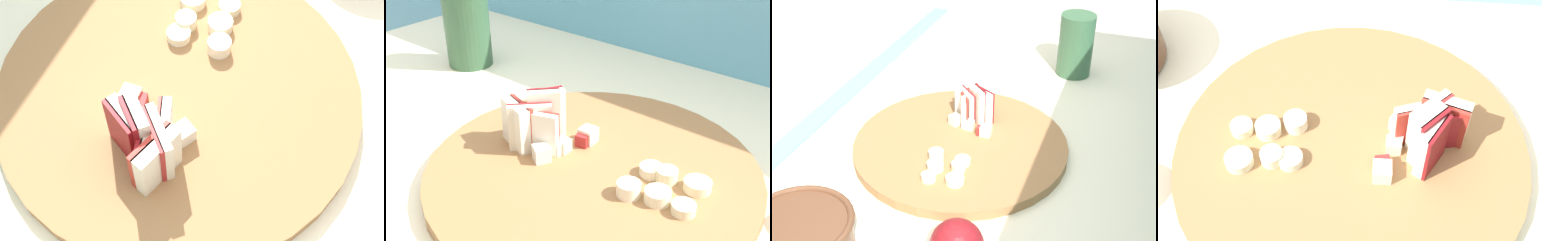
{
  "view_description": "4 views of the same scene",
  "coord_description": "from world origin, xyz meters",
  "views": [
    {
      "loc": [
        -0.37,
        -0.17,
        1.42
      ],
      "look_at": [
        -0.13,
        -0.06,
        0.98
      ],
      "focal_mm": 51.95,
      "sensor_mm": 36.0,
      "label": 1
    },
    {
      "loc": [
        0.2,
        -0.4,
        1.26
      ],
      "look_at": [
        -0.11,
        -0.01,
        0.98
      ],
      "focal_mm": 46.17,
      "sensor_mm": 36.0,
      "label": 2
    },
    {
      "loc": [
        0.66,
        0.25,
        1.47
      ],
      "look_at": [
        -0.09,
        -0.02,
        0.98
      ],
      "focal_mm": 49.93,
      "sensor_mm": 36.0,
      "label": 3
    },
    {
      "loc": [
        -0.11,
        0.28,
        1.38
      ],
      "look_at": [
        -0.08,
        -0.05,
        0.96
      ],
      "focal_mm": 46.58,
      "sensor_mm": 36.0,
      "label": 4
    }
  ],
  "objects": [
    {
      "name": "tile_backsplash",
      "position": [
        0.0,
        0.36,
        0.68
      ],
      "size": [
        2.4,
        0.04,
        1.37
      ],
      "primitive_type": "cube",
      "color": "#5BA3C1",
      "rests_on": "ground"
    },
    {
      "name": "cutting_board",
      "position": [
        -0.08,
        -0.03,
        0.93
      ],
      "size": [
        0.38,
        0.38,
        0.02
      ],
      "primitive_type": "cylinder",
      "color": "olive",
      "rests_on": "tiled_countertop"
    },
    {
      "name": "apple_wedge_fan",
      "position": [
        -0.16,
        -0.03,
        0.97
      ],
      "size": [
        0.08,
        0.08,
        0.07
      ],
      "color": "#B22D23",
      "rests_on": "cutting_board"
    },
    {
      "name": "apple_dice_pile",
      "position": [
        -0.12,
        -0.02,
        0.95
      ],
      "size": [
        0.04,
        0.09,
        0.02
      ],
      "color": "white",
      "rests_on": "cutting_board"
    },
    {
      "name": "banana_slice_rows",
      "position": [
        0.01,
        -0.02,
        0.95
      ],
      "size": [
        0.08,
        0.08,
        0.02
      ],
      "color": "white",
      "rests_on": "cutting_board"
    },
    {
      "name": "small_jar",
      "position": [
        -0.45,
        0.11,
        0.99
      ],
      "size": [
        0.08,
        0.08,
        0.14
      ],
      "primitive_type": "cylinder",
      "color": "#335638",
      "rests_on": "tiled_countertop"
    }
  ]
}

